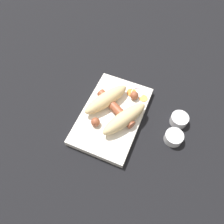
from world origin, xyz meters
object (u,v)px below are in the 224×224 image
at_px(sausage, 116,108).
at_px(condiment_cup_far, 179,120).
at_px(bread_roll, 115,109).
at_px(condiment_cup_near, 173,138).
at_px(food_tray, 112,116).

distance_m(sausage, condiment_cup_far, 0.20).
distance_m(bread_roll, condiment_cup_near, 0.19).
distance_m(sausage, condiment_cup_near, 0.19).
xyz_separation_m(sausage, condiment_cup_far, (0.05, -0.19, -0.02)).
distance_m(condiment_cup_near, condiment_cup_far, 0.07).
distance_m(bread_roll, sausage, 0.01).
height_order(food_tray, sausage, sausage).
bearing_deg(bread_roll, condiment_cup_far, -72.99).
height_order(food_tray, condiment_cup_far, condiment_cup_far).
relative_size(food_tray, bread_roll, 1.39).
bearing_deg(condiment_cup_far, bread_roll, 107.01).
xyz_separation_m(food_tray, bread_roll, (0.01, -0.01, 0.03)).
height_order(food_tray, condiment_cup_near, condiment_cup_near).
bearing_deg(food_tray, sausage, -21.20).
bearing_deg(sausage, food_tray, 158.80).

